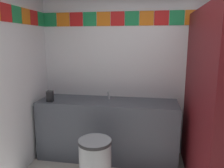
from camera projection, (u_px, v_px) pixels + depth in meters
wall_back at (159, 67)px, 3.39m from camera, size 3.65×0.09×2.75m
vanity_counter at (108, 129)px, 3.38m from camera, size 2.06×0.58×0.89m
faucet_center at (109, 96)px, 3.37m from camera, size 0.04×0.10×0.14m
soap_dispenser at (50, 96)px, 3.24m from camera, size 0.09×0.09×0.16m
stall_divider at (217, 109)px, 2.32m from camera, size 0.92×1.55×2.14m
trash_bin at (95, 163)px, 2.71m from camera, size 0.40×0.40×0.61m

